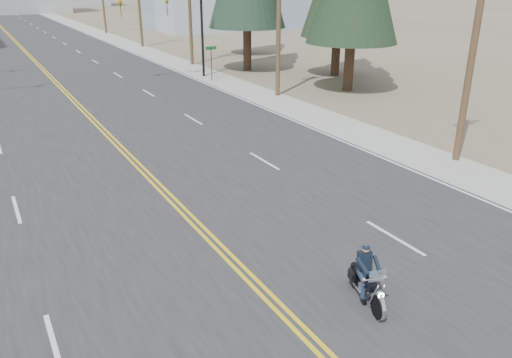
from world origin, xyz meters
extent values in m
cube|color=#303033|center=(0.00, 70.00, 0.01)|extent=(20.00, 200.00, 0.01)
cube|color=#A5A5A0|center=(11.50, 70.00, 0.01)|extent=(3.00, 200.00, 0.01)
cylinder|color=black|center=(11.00, 32.00, 3.50)|extent=(0.20, 0.20, 7.00)
imported|color=#BF8C0C|center=(4.70, 32.00, 6.05)|extent=(0.21, 0.26, 1.30)
cylinder|color=black|center=(10.80, 30.00, 1.30)|extent=(0.06, 0.06, 2.60)
cube|color=#0C5926|center=(10.80, 30.00, 2.50)|extent=(0.90, 0.03, 0.25)
cylinder|color=brown|center=(12.50, 8.00, 5.50)|extent=(0.30, 0.30, 11.00)
cylinder|color=brown|center=(12.50, 23.00, 5.75)|extent=(0.30, 0.30, 11.50)
cylinder|color=brown|center=(12.50, 38.00, 5.50)|extent=(0.30, 0.30, 11.00)
cylinder|color=#382619|center=(17.74, 21.93, 1.66)|extent=(0.65, 0.65, 3.32)
cylinder|color=#382619|center=(20.64, 27.14, 1.56)|extent=(0.68, 0.68, 3.12)
cylinder|color=#382619|center=(15.54, 32.88, 1.80)|extent=(0.63, 0.63, 3.59)
cylinder|color=#382619|center=(20.29, 41.47, 1.48)|extent=(0.69, 0.69, 2.95)
camera|label=1|loc=(-5.46, -5.75, 7.51)|focal=35.00mm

